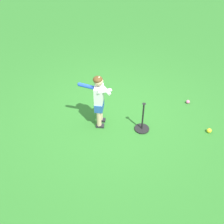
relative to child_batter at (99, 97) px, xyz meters
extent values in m
plane|color=#2D7528|center=(-0.41, 0.06, -0.65)|extent=(40.00, 40.00, 0.00)
cube|color=#232328|center=(-0.08, -0.02, -0.63)|extent=(0.15, 0.17, 0.05)
cylinder|color=#DBB28E|center=(-0.07, -0.04, -0.44)|extent=(0.09, 0.09, 0.34)
cube|color=#232328|center=(0.06, 0.07, -0.63)|extent=(0.15, 0.17, 0.05)
cylinder|color=#DBB28E|center=(0.07, 0.05, -0.44)|extent=(0.09, 0.09, 0.34)
cube|color=#2856A8|center=(0.00, 0.00, -0.19)|extent=(0.31, 0.27, 0.16)
cube|color=white|center=(0.00, 0.00, 0.06)|extent=(0.29, 0.26, 0.34)
sphere|color=#DBB28E|center=(0.00, 0.00, 0.34)|extent=(0.17, 0.17, 0.17)
ellipsoid|color=#563819|center=(0.00, 0.00, 0.37)|extent=(0.24, 0.24, 0.11)
sphere|color=blue|center=(-0.07, 0.12, 0.15)|extent=(0.04, 0.04, 0.04)
cylinder|color=black|center=(-0.03, 0.04, 0.16)|extent=(0.09, 0.14, 0.05)
cylinder|color=blue|center=(0.07, -0.17, 0.20)|extent=(0.22, 0.34, 0.11)
sphere|color=blue|center=(0.15, -0.32, 0.22)|extent=(0.07, 0.07, 0.07)
cylinder|color=white|center=(-0.08, 0.08, 0.16)|extent=(0.13, 0.31, 0.14)
cylinder|color=white|center=(-0.03, 0.11, 0.16)|extent=(0.31, 0.14, 0.14)
sphere|color=pink|center=(-1.65, 1.06, -0.61)|extent=(0.08, 0.08, 0.08)
sphere|color=yellow|center=(-1.08, 1.78, -0.61)|extent=(0.09, 0.09, 0.09)
cylinder|color=black|center=(-0.37, 0.74, -0.64)|extent=(0.28, 0.28, 0.03)
cylinder|color=black|center=(-0.37, 0.74, -0.35)|extent=(0.03, 0.03, 0.55)
cone|color=black|center=(-0.37, 0.74, -0.05)|extent=(0.07, 0.07, 0.04)
camera|label=1|loc=(3.14, 2.75, 3.09)|focal=45.90mm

